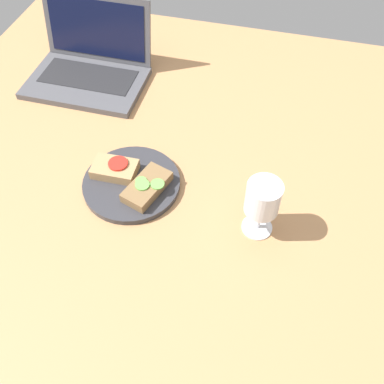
{
  "coord_description": "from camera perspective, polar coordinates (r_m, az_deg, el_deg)",
  "views": [
    {
      "loc": [
        22.81,
        -62.77,
        80.81
      ],
      "look_at": [
        8.23,
        -6.81,
        8.0
      ],
      "focal_mm": 40.0,
      "sensor_mm": 36.0,
      "label": 1
    }
  ],
  "objects": [
    {
      "name": "wine_glass",
      "position": [
        0.87,
        9.4,
        -1.1
      ],
      "size": [
        7.19,
        7.19,
        14.25
      ],
      "color": "white",
      "rests_on": "wooden_table"
    },
    {
      "name": "sandwich_with_tomato",
      "position": [
        1.02,
        -10.23,
        3.06
      ],
      "size": [
        10.49,
        6.83,
        2.99
      ],
      "color": "#A88456",
      "rests_on": "plate"
    },
    {
      "name": "wooden_table",
      "position": [
        1.04,
        -3.46,
        1.51
      ],
      "size": [
        140.0,
        140.0,
        3.0
      ],
      "primitive_type": "cube",
      "color": "#B27F51",
      "rests_on": "ground"
    },
    {
      "name": "plate",
      "position": [
        1.01,
        -8.05,
        1.15
      ],
      "size": [
        22.75,
        22.75,
        1.5
      ],
      "primitive_type": "cylinder",
      "color": "#333338",
      "rests_on": "wooden_table"
    },
    {
      "name": "laptop",
      "position": [
        1.32,
        -13.52,
        15.97
      ],
      "size": [
        32.92,
        25.76,
        20.18
      ],
      "color": "#4C4C51",
      "rests_on": "wooden_table"
    },
    {
      "name": "sandwich_with_cucumber",
      "position": [
        0.97,
        -6.01,
        0.71
      ],
      "size": [
        9.69,
        13.34,
        2.8
      ],
      "color": "brown",
      "rests_on": "plate"
    }
  ]
}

